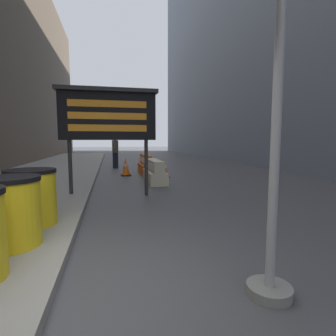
% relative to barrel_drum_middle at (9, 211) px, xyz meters
% --- Properties ---
extents(ground_plane, '(120.00, 120.00, 0.00)m').
position_rel_barrel_drum_middle_xyz_m(ground_plane, '(0.76, -1.28, -0.59)').
color(ground_plane, '#474749').
extents(barrel_drum_middle, '(0.80, 0.80, 0.93)m').
position_rel_barrel_drum_middle_xyz_m(barrel_drum_middle, '(0.00, 0.00, 0.00)').
color(barrel_drum_middle, yellow).
rests_on(barrel_drum_middle, sidewalk_left).
extents(barrel_drum_back, '(0.80, 0.80, 0.93)m').
position_rel_barrel_drum_middle_xyz_m(barrel_drum_back, '(0.03, 0.90, 0.00)').
color(barrel_drum_back, yellow).
rests_on(barrel_drum_back, sidewalk_left).
extents(message_board, '(2.61, 0.36, 2.87)m').
position_rel_barrel_drum_middle_xyz_m(message_board, '(1.30, 3.42, 1.58)').
color(message_board, '#28282B').
rests_on(message_board, ground_plane).
extents(jersey_barrier_cream, '(0.62, 2.02, 0.82)m').
position_rel_barrel_drum_middle_xyz_m(jersey_barrier_cream, '(2.90, 5.64, -0.23)').
color(jersey_barrier_cream, beige).
rests_on(jersey_barrier_cream, ground_plane).
extents(jersey_barrier_orange_far, '(0.51, 2.00, 0.87)m').
position_rel_barrel_drum_middle_xyz_m(jersey_barrier_orange_far, '(2.90, 8.15, -0.21)').
color(jersey_barrier_orange_far, orange).
rests_on(jersey_barrier_orange_far, ground_plane).
extents(traffic_cone_near, '(0.44, 0.44, 0.78)m').
position_rel_barrel_drum_middle_xyz_m(traffic_cone_near, '(1.97, 7.64, -0.21)').
color(traffic_cone_near, black).
rests_on(traffic_cone_near, ground_plane).
extents(traffic_cone_mid, '(0.34, 0.34, 0.60)m').
position_rel_barrel_drum_middle_xyz_m(traffic_cone_mid, '(3.35, 10.29, -0.30)').
color(traffic_cone_mid, black).
rests_on(traffic_cone_mid, ground_plane).
extents(traffic_cone_far, '(0.44, 0.44, 0.78)m').
position_rel_barrel_drum_middle_xyz_m(traffic_cone_far, '(3.48, 6.77, -0.21)').
color(traffic_cone_far, black).
rests_on(traffic_cone_far, ground_plane).
extents(traffic_light_near_curb, '(0.28, 0.44, 3.72)m').
position_rel_barrel_drum_middle_xyz_m(traffic_light_near_curb, '(1.62, 11.63, 2.12)').
color(traffic_light_near_curb, '#2D2D30').
rests_on(traffic_light_near_curb, ground_plane).
extents(pedestrian_worker, '(0.32, 0.49, 1.77)m').
position_rel_barrel_drum_middle_xyz_m(pedestrian_worker, '(1.60, 10.79, 0.45)').
color(pedestrian_worker, '#23283D').
rests_on(pedestrian_worker, ground_plane).
extents(steel_pole_right, '(0.44, 0.44, 3.14)m').
position_rel_barrel_drum_middle_xyz_m(steel_pole_right, '(2.82, -1.58, 0.34)').
color(steel_pole_right, gray).
rests_on(steel_pole_right, ground_plane).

